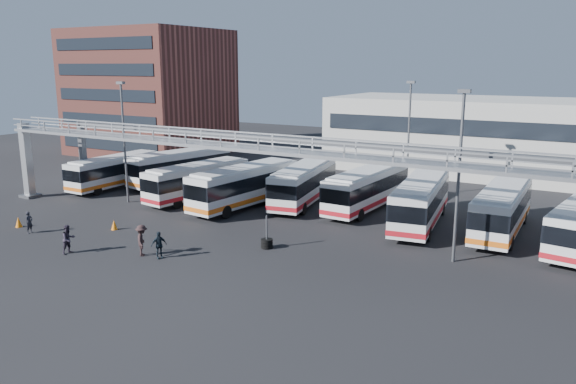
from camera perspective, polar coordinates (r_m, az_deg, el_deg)
The scene contains 22 objects.
ground at distance 34.17m, azimuth -6.73°, elevation -7.03°, with size 140.00×140.00×0.00m, color black.
gantry at distance 37.50m, azimuth -1.56°, elevation 3.53°, with size 51.40×5.15×7.10m.
apartment_building at distance 77.23m, azimuth -13.86°, elevation 9.79°, with size 18.00×15.00×16.00m, color brown.
warehouse at distance 64.46m, azimuth 23.43°, elevation 5.02°, with size 42.00×14.00×8.00m, color #9E9E99.
light_pole_left at distance 49.22m, azimuth -16.32°, elevation 5.50°, with size 0.70×0.35×10.21m.
light_pole_mid at distance 33.93m, azimuth 17.01°, elevation 2.37°, with size 0.70×0.35×10.21m.
light_pole_back at distance 50.38m, azimuth 12.17°, elevation 5.88°, with size 0.70×0.35×10.21m.
bus_0 at distance 56.15m, azimuth -17.14°, elevation 2.12°, with size 2.38×10.14×3.08m.
bus_1 at distance 56.16m, azimuth -10.88°, elevation 2.63°, with size 4.72×11.32×3.35m.
bus_2 at distance 49.51m, azimuth -9.15°, elevation 1.23°, with size 3.93×10.70×3.18m.
bus_3 at distance 46.37m, azimuth -4.42°, elevation 0.75°, with size 3.83×11.52×3.43m.
bus_4 at distance 47.37m, azimuth 1.62°, elevation 0.97°, with size 4.43×11.24×3.33m.
bus_5 at distance 45.83m, azimuth 8.00°, elevation 0.44°, with size 3.10×11.05×3.32m.
bus_6 at distance 41.99m, azimuth 13.33°, elevation -0.83°, with size 4.14×11.54×3.43m.
bus_7 at distance 41.59m, azimuth 20.92°, elevation -1.53°, with size 2.79×11.11×3.36m.
pedestrian_a at distance 43.27m, azimuth -24.80°, elevation -2.81°, with size 0.57×0.37×1.56m, color black.
pedestrian_b at distance 37.68m, azimuth -21.41°, elevation -4.48°, with size 0.89×0.70×1.84m, color #2A2432.
pedestrian_c at distance 35.81m, azimuth -14.62°, elevation -4.78°, with size 1.27×0.73×1.96m, color black.
pedestrian_d at distance 35.12m, azimuth -12.99°, elevation -5.28°, with size 0.99×0.41×1.69m, color black.
cone_left at distance 45.30m, azimuth -25.70°, elevation -2.77°, with size 0.48×0.48×0.76m, color orange.
cone_right at distance 42.09m, azimuth -17.25°, elevation -3.21°, with size 0.45×0.45×0.71m, color orange.
tire_stack at distance 36.26m, azimuth -2.17°, elevation -5.16°, with size 0.77×0.77×2.19m.
Camera 1 is at (19.52, -25.57, 11.53)m, focal length 35.00 mm.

